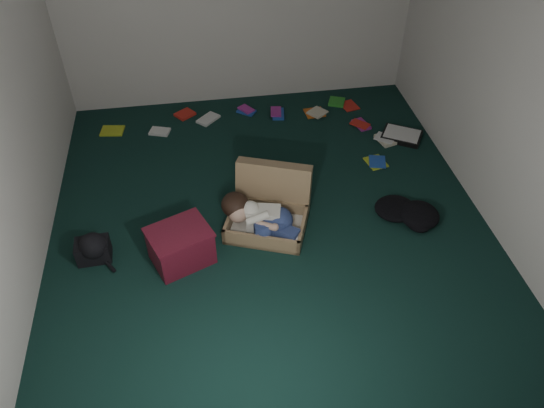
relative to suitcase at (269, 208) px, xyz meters
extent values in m
plane|color=black|center=(0.00, -0.01, -0.15)|extent=(4.50, 4.50, 0.00)
plane|color=silver|center=(0.00, -2.26, 1.15)|extent=(4.50, 0.00, 4.50)
plane|color=silver|center=(2.00, -0.01, 1.15)|extent=(0.00, 4.50, 4.50)
cube|color=#997A54|center=(-0.05, -0.13, -0.07)|extent=(0.83, 0.71, 0.16)
cube|color=silver|center=(-0.05, -0.13, -0.11)|extent=(0.75, 0.64, 0.02)
cube|color=#997A54|center=(0.06, 0.17, 0.10)|extent=(0.73, 0.45, 0.51)
cube|color=silver|center=(-0.08, -0.14, 0.02)|extent=(0.33, 0.23, 0.22)
sphere|color=tan|center=(-0.30, -0.09, 0.08)|extent=(0.19, 0.19, 0.19)
ellipsoid|color=black|center=(-0.31, -0.03, 0.11)|extent=(0.25, 0.26, 0.22)
ellipsoid|color=navy|center=(0.07, -0.19, 0.02)|extent=(0.23, 0.26, 0.22)
cube|color=navy|center=(-0.05, -0.26, 0.01)|extent=(0.26, 0.14, 0.14)
cube|color=navy|center=(0.09, -0.32, -0.02)|extent=(0.26, 0.24, 0.11)
sphere|color=white|center=(0.19, -0.33, -0.04)|extent=(0.11, 0.11, 0.11)
sphere|color=white|center=(0.17, -0.39, -0.05)|extent=(0.10, 0.10, 0.10)
cylinder|color=tan|center=(-0.07, -0.28, 0.06)|extent=(0.19, 0.12, 0.07)
cube|color=maroon|center=(-0.82, -0.37, 0.01)|extent=(0.59, 0.53, 0.32)
cube|color=maroon|center=(-0.82, -0.37, 0.18)|extent=(0.62, 0.56, 0.02)
cube|color=black|center=(1.68, 1.09, -0.13)|extent=(0.52, 0.49, 0.05)
cube|color=white|center=(1.68, 1.09, -0.10)|extent=(0.47, 0.43, 0.01)
cube|color=#B2C723|center=(-1.55, 1.73, -0.14)|extent=(0.21, 0.16, 0.02)
cube|color=red|center=(-0.71, 1.94, -0.14)|extent=(0.26, 0.25, 0.02)
cube|color=silver|center=(-0.45, 1.79, -0.14)|extent=(0.21, 0.25, 0.02)
cube|color=#1F4AAC|center=(0.38, 1.77, -0.14)|extent=(0.22, 0.25, 0.02)
cube|color=#CA5917|center=(0.82, 1.73, -0.14)|extent=(0.26, 0.25, 0.02)
cube|color=#2A8E26|center=(1.14, 1.92, -0.14)|extent=(0.22, 0.18, 0.02)
cube|color=#A4298D|center=(1.30, 1.40, -0.14)|extent=(0.26, 0.26, 0.02)
cube|color=beige|center=(1.49, 1.06, -0.14)|extent=(0.20, 0.24, 0.02)
cube|color=#B2C723|center=(1.25, 0.69, -0.14)|extent=(0.24, 0.26, 0.02)
cube|color=red|center=(1.27, 1.83, -0.14)|extent=(0.26, 0.24, 0.02)
cube|color=silver|center=(-1.01, 1.62, -0.14)|extent=(0.24, 0.19, 0.02)
cube|color=#1F4AAC|center=(0.02, 1.89, -0.14)|extent=(0.26, 0.26, 0.02)
camera|label=1|loc=(-0.54, -3.54, 3.30)|focal=35.00mm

